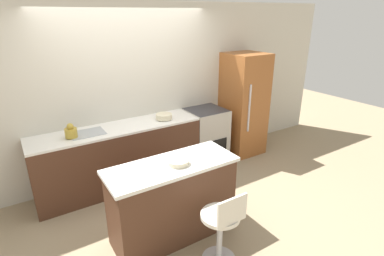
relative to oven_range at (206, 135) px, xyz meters
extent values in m
plane|color=#998466|center=(-1.16, -0.31, -0.47)|extent=(14.00, 14.00, 0.00)
cube|color=beige|center=(-1.16, 0.32, 0.83)|extent=(8.00, 0.06, 2.60)
cube|color=#4C2D1E|center=(-1.52, 0.00, -0.02)|extent=(2.38, 0.59, 0.90)
cube|color=white|center=(-1.52, 0.00, 0.44)|extent=(2.38, 0.59, 0.03)
cube|color=#9EA3A8|center=(-1.93, 0.00, 0.46)|extent=(0.44, 0.32, 0.01)
cube|color=#4C2D1E|center=(-1.39, -1.36, -0.02)|extent=(1.38, 0.53, 0.89)
cube|color=white|center=(-1.39, -1.36, 0.44)|extent=(1.44, 0.56, 0.04)
cube|color=#B7B2A8|center=(0.00, 0.00, 0.00)|extent=(0.63, 0.59, 0.93)
cube|color=black|center=(0.00, -0.30, -0.14)|extent=(0.44, 0.01, 0.32)
cube|color=#333338|center=(0.00, 0.00, 0.46)|extent=(0.60, 0.56, 0.01)
cube|color=#995628|center=(0.79, -0.03, 0.43)|extent=(0.65, 0.66, 1.80)
cube|color=silver|center=(0.61, -0.38, 0.48)|extent=(0.02, 0.02, 0.81)
cylinder|color=#B7B7BC|center=(-1.19, -1.97, -0.19)|extent=(0.06, 0.06, 0.55)
cylinder|color=silver|center=(-1.19, -1.97, 0.10)|extent=(0.40, 0.40, 0.04)
cube|color=silver|center=(-1.19, -2.13, 0.26)|extent=(0.34, 0.02, 0.28)
cylinder|color=#B29333|center=(-2.14, -0.04, 0.53)|extent=(0.15, 0.15, 0.12)
sphere|color=#B29333|center=(-2.14, -0.04, 0.62)|extent=(0.08, 0.08, 0.08)
cylinder|color=beige|center=(-0.81, -0.04, 0.51)|extent=(0.24, 0.24, 0.08)
cylinder|color=beige|center=(-1.34, -1.40, 0.49)|extent=(0.23, 0.23, 0.05)
camera|label=1|loc=(-2.73, -3.88, 1.97)|focal=28.00mm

